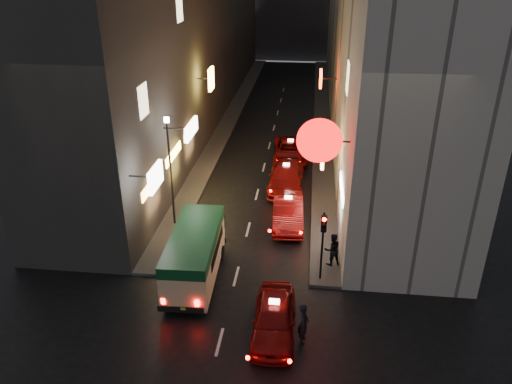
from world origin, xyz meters
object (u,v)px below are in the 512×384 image
at_px(minibus, 195,251).
at_px(pedestrian_crossing, 304,321).
at_px(traffic_light, 323,233).
at_px(lamp_post, 170,165).
at_px(taxi_near, 274,316).

bearing_deg(minibus, pedestrian_crossing, -35.12).
distance_m(minibus, pedestrian_crossing, 6.33).
xyz_separation_m(minibus, pedestrian_crossing, (5.15, -3.63, -0.56)).
bearing_deg(traffic_light, lamp_post, 151.09).
bearing_deg(minibus, taxi_near, -39.48).
xyz_separation_m(minibus, traffic_light, (5.85, 0.39, 1.11)).
distance_m(minibus, traffic_light, 5.97).
bearing_deg(traffic_light, pedestrian_crossing, -99.89).
bearing_deg(minibus, traffic_light, 3.81).
height_order(pedestrian_crossing, lamp_post, lamp_post).
bearing_deg(lamp_post, pedestrian_crossing, -48.72).
height_order(taxi_near, lamp_post, lamp_post).
relative_size(taxi_near, lamp_post, 0.87).
height_order(minibus, taxi_near, minibus).
bearing_deg(pedestrian_crossing, traffic_light, -11.43).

